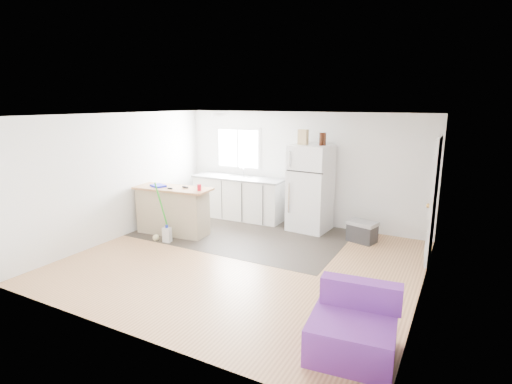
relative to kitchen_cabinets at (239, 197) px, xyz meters
The scene contains 19 objects.
room 2.66m from the kitchen_cabinets, 57.95° to the right, with size 5.51×5.01×2.41m.
vinyl_zone 1.22m from the kitchen_cabinets, 55.43° to the right, with size 4.05×2.50×0.00m, color #2D2622.
window 1.13m from the kitchen_cabinets, 121.12° to the left, with size 1.18×0.06×0.98m.
interior_door 4.16m from the kitchen_cabinets, ahead, with size 0.11×0.92×2.10m.
ceiling_fixture 2.12m from the kitchen_cabinets, 80.70° to the right, with size 0.30×0.30×0.07m, color white.
kitchen_cabinets is the anchor object (origin of this frame).
peninsula 1.70m from the kitchen_cabinets, 110.54° to the right, with size 1.60×0.74×0.95m.
refrigerator 1.78m from the kitchen_cabinets, ahead, with size 0.83×0.80×1.76m.
cooler 2.91m from the kitchen_cabinets, ahead, with size 0.60×0.48×0.40m.
purple_seat 5.25m from the kitchen_cabinets, 46.26° to the right, with size 0.95×0.91×0.71m.
cleaner_jug 2.12m from the kitchen_cabinets, 100.13° to the right, with size 0.16×0.12×0.34m.
mop 2.15m from the kitchen_cabinets, 105.88° to the right, with size 0.23×0.32×1.16m.
red_cup 1.66m from the kitchen_cabinets, 87.88° to the right, with size 0.08×0.08×0.12m, color red.
blue_tray 1.94m from the kitchen_cabinets, 117.80° to the right, with size 0.30×0.22×0.04m, color #151BC5.
tool_a 1.61m from the kitchen_cabinets, 102.31° to the right, with size 0.14×0.05×0.03m, color black.
tool_b 1.86m from the kitchen_cabinets, 106.92° to the right, with size 0.10×0.04×0.03m, color black.
cardboard_box 2.12m from the kitchen_cabinets, ahead, with size 0.20×0.10×0.30m, color tan.
bottle_left 2.39m from the kitchen_cabinets, ahead, with size 0.07×0.07×0.25m, color #361609.
bottle_right 2.43m from the kitchen_cabinets, ahead, with size 0.07×0.07×0.25m, color #361609.
Camera 1 is at (3.14, -5.42, 2.60)m, focal length 28.00 mm.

